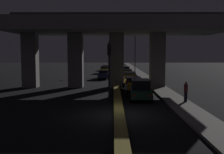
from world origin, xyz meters
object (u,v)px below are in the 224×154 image
Objects in this scene: car_taxi_yellow_second_oncoming at (105,70)px; pedestrian_on_sidewalk at (186,92)px; street_lamp at (134,49)px; car_taxi_yellow_second at (133,84)px; car_dark_blue_lead_oncoming at (104,74)px; traffic_light_left_of_median at (109,61)px; car_dark_green_lead at (140,89)px; motorcycle_blue_filtering_mid at (123,83)px; car_taxi_yellow_third at (130,78)px; car_taxi_yellow_third_oncoming at (106,68)px; motorcycle_black_filtering_near at (126,90)px; car_black_fifth at (125,70)px; car_dark_green_fourth at (126,73)px.

pedestrian_on_sidewalk is (7.73, -32.61, 0.23)m from car_taxi_yellow_second_oncoming.
street_lamp reaches higher than car_taxi_yellow_second.
street_lamp is 16.37m from car_dark_blue_lead_oncoming.
car_dark_blue_lead_oncoming is at bearing -0.28° from car_taxi_yellow_second_oncoming.
traffic_light_left_of_median is 6.84m from pedestrian_on_sidewalk.
car_dark_green_lead is at bearing -93.29° from street_lamp.
motorcycle_blue_filtering_mid is (-1.23, 8.07, -0.31)m from car_dark_green_lead.
pedestrian_on_sidewalk is at bearing -162.78° from car_taxi_yellow_third.
car_taxi_yellow_second is 34.64m from car_taxi_yellow_third_oncoming.
motorcycle_black_filtering_near is 1.02× the size of motorcycle_blue_filtering_mid.
car_taxi_yellow_third_oncoming is (-6.18, 6.28, -4.47)m from street_lamp.
car_dark_green_lead is at bearing -178.41° from car_black_fifth.
traffic_light_left_of_median reaches higher than car_black_fifth.
car_taxi_yellow_second is 14.04m from car_dark_blue_lead_oncoming.
car_black_fifth reaches higher than car_taxi_yellow_third_oncoming.
motorcycle_black_filtering_near is at bearing 168.23° from car_taxi_yellow_second.
car_black_fifth reaches higher than car_dark_blue_lead_oncoming.
car_dark_green_fourth is at bearing 83.30° from traffic_light_left_of_median.
pedestrian_on_sidewalk reaches higher than car_dark_green_fourth.
car_taxi_yellow_second is 2.70m from motorcycle_blue_filtering_mid.
car_taxi_yellow_third reaches higher than motorcycle_blue_filtering_mid.
traffic_light_left_of_median is 1.21× the size of car_dark_green_fourth.
traffic_light_left_of_median reaches higher than motorcycle_blue_filtering_mid.
car_dark_blue_lead_oncoming is 1.00× the size of car_taxi_yellow_second_oncoming.
traffic_light_left_of_median is 3.11× the size of pedestrian_on_sidewalk.
car_dark_green_fourth is 2.58× the size of pedestrian_on_sidewalk.
car_taxi_yellow_second is at bearing 7.68° from car_taxi_yellow_second_oncoming.
motorcycle_blue_filtering_mid is at bearing 14.15° from car_dark_blue_lead_oncoming.
car_taxi_yellow_second_oncoming reaches higher than car_dark_green_fourth.
car_dark_green_lead is at bearing -176.11° from car_taxi_yellow_second.
car_black_fifth is at bearing 96.80° from pedestrian_on_sidewalk.
motorcycle_black_filtering_near is at bearing 179.10° from car_black_fifth.
street_lamp is 4.65× the size of motorcycle_blue_filtering_mid.
motorcycle_black_filtering_near is (1.60, 2.38, -2.85)m from traffic_light_left_of_median.
street_lamp is at bearing -12.18° from car_dark_green_fourth.
pedestrian_on_sidewalk reaches higher than car_taxi_yellow_third.
car_taxi_yellow_second is (-0.20, 5.58, -0.13)m from car_dark_green_lead.
motorcycle_black_filtering_near is (-0.97, -3.99, -0.19)m from car_taxi_yellow_second.
car_taxi_yellow_third_oncoming is 2.48× the size of motorcycle_black_filtering_near.
street_lamp is at bearing 46.47° from car_taxi_yellow_third_oncoming.
traffic_light_left_of_median is 34.84m from street_lamp.
motorcycle_blue_filtering_mid is (2.98, -22.76, -0.14)m from car_taxi_yellow_second_oncoming.
street_lamp is at bearing 158.03° from car_dark_blue_lead_oncoming.
car_dark_green_lead reaches higher than motorcycle_black_filtering_near.
street_lamp is at bearing -18.34° from car_black_fifth.
car_taxi_yellow_second_oncoming is 33.52m from pedestrian_on_sidewalk.
pedestrian_on_sidewalk reaches higher than car_taxi_yellow_third_oncoming.
car_taxi_yellow_third_oncoming is at bearing 2.45° from motorcycle_black_filtering_near.
street_lamp is 32.57m from motorcycle_black_filtering_near.
pedestrian_on_sidewalk reaches higher than car_taxi_yellow_second.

